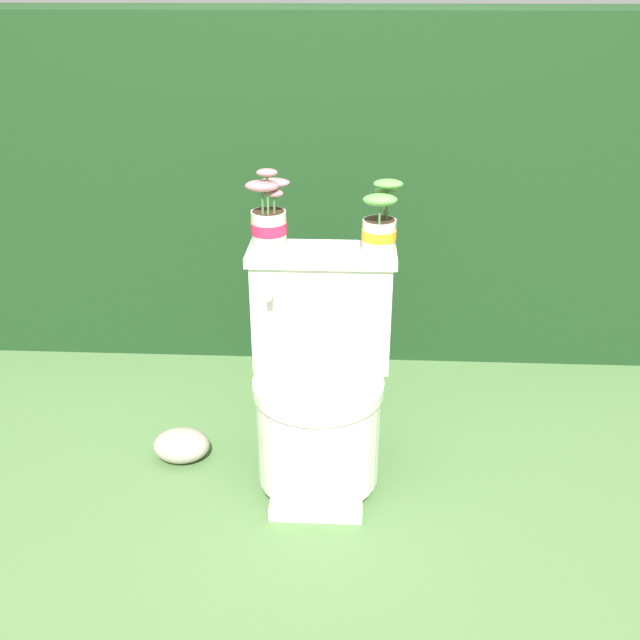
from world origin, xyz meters
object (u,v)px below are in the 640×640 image
(potted_plant_midleft, at_px, (380,225))
(potted_plant_left, at_px, (269,219))
(garden_stone, at_px, (182,445))
(toilet, at_px, (319,389))

(potted_plant_midleft, bearing_deg, potted_plant_left, 176.33)
(potted_plant_midleft, relative_size, garden_stone, 1.16)
(garden_stone, bearing_deg, potted_plant_left, 20.20)
(potted_plant_midleft, xyz_separation_m, garden_stone, (-0.64, -0.09, -0.75))
(toilet, xyz_separation_m, garden_stone, (-0.46, 0.04, -0.26))
(toilet, relative_size, potted_plant_midleft, 3.26)
(toilet, height_order, garden_stone, toilet)
(toilet, bearing_deg, garden_stone, 175.15)
(potted_plant_left, distance_m, potted_plant_midleft, 0.33)
(toilet, xyz_separation_m, potted_plant_midleft, (0.17, 0.13, 0.49))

